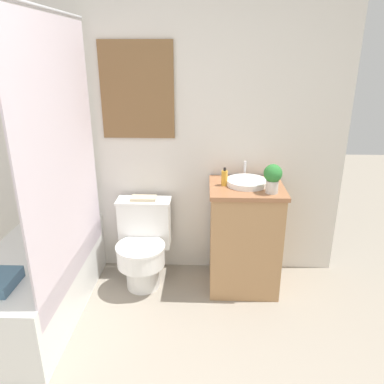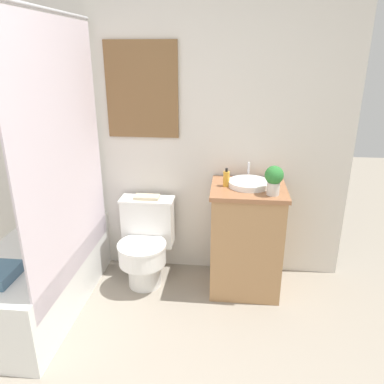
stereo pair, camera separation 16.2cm
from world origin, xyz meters
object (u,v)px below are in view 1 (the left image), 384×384
at_px(soap_bottle, 224,178).
at_px(book_on_tank, 144,198).
at_px(toilet, 143,245).
at_px(sink, 247,182).
at_px(potted_plant, 273,177).

bearing_deg(soap_bottle, book_on_tank, 168.98).
bearing_deg(toilet, soap_bottle, -0.10).
xyz_separation_m(sink, potted_plant, (0.16, -0.16, 0.10)).
bearing_deg(soap_bottle, toilet, 179.90).
xyz_separation_m(potted_plant, book_on_tank, (-0.94, 0.26, -0.28)).
distance_m(sink, potted_plant, 0.24).
relative_size(soap_bottle, book_on_tank, 0.69).
xyz_separation_m(toilet, potted_plant, (0.94, -0.14, 0.62)).
distance_m(sink, soap_bottle, 0.17).
height_order(toilet, book_on_tank, book_on_tank).
relative_size(soap_bottle, potted_plant, 0.66).
bearing_deg(book_on_tank, potted_plant, -15.58).
relative_size(sink, book_on_tank, 1.71).
bearing_deg(potted_plant, sink, 134.34).
distance_m(sink, book_on_tank, 0.81).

